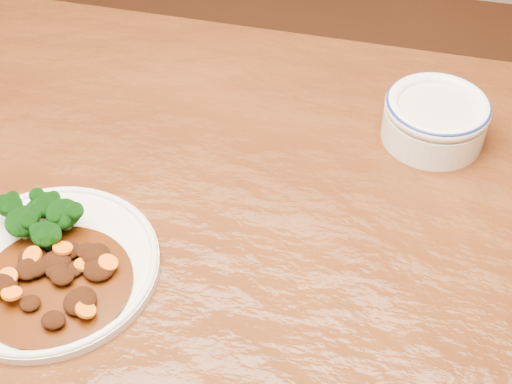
# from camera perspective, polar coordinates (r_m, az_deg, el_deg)

# --- Properties ---
(dining_table) EXTENTS (1.50, 0.90, 0.75)m
(dining_table) POSITION_cam_1_polar(r_m,az_deg,el_deg) (0.89, -5.24, -7.01)
(dining_table) COLOR #56280F
(dining_table) RESTS_ON ground
(dinner_plate) EXTENTS (0.24, 0.24, 0.02)m
(dinner_plate) POSITION_cam_1_polar(r_m,az_deg,el_deg) (0.82, -16.17, -5.68)
(dinner_plate) COLOR silver
(dinner_plate) RESTS_ON dining_table
(broccoli_florets) EXTENTS (0.10, 0.07, 0.04)m
(broccoli_florets) POSITION_cam_1_polar(r_m,az_deg,el_deg) (0.83, -16.90, -1.93)
(broccoli_florets) COLOR #6EA354
(broccoli_florets) RESTS_ON dinner_plate
(mince_stew) EXTENTS (0.16, 0.16, 0.03)m
(mince_stew) POSITION_cam_1_polar(r_m,az_deg,el_deg) (0.79, -15.67, -6.50)
(mince_stew) COLOR #461C07
(mince_stew) RESTS_ON dinner_plate
(dip_bowl) EXTENTS (0.14, 0.14, 0.06)m
(dip_bowl) POSITION_cam_1_polar(r_m,az_deg,el_deg) (0.95, 14.15, 5.81)
(dip_bowl) COLOR white
(dip_bowl) RESTS_ON dining_table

